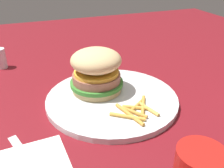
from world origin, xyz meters
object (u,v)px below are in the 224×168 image
at_px(plate, 112,99).
at_px(napkin, 32,166).
at_px(salt_shaker, 1,58).
at_px(fries_pile, 136,110).
at_px(sandwich, 96,70).
at_px(fork, 32,165).

distance_m(plate, napkin, 0.22).
relative_size(napkin, salt_shaker, 2.00).
height_order(plate, fries_pile, fries_pile).
xyz_separation_m(plate, sandwich, (0.04, 0.02, 0.05)).
relative_size(plate, fork, 1.64).
relative_size(fries_pile, salt_shaker, 1.70).
xyz_separation_m(fries_pile, salt_shaker, (0.34, 0.24, 0.01)).
bearing_deg(sandwich, napkin, 137.69).
relative_size(napkin, fork, 0.65).
xyz_separation_m(sandwich, fries_pile, (-0.11, -0.04, -0.04)).
height_order(fries_pile, napkin, fries_pile).
bearing_deg(plate, fries_pile, -162.07).
bearing_deg(salt_shaker, napkin, -173.88).
distance_m(sandwich, fork, 0.24).
relative_size(sandwich, salt_shaker, 2.11).
bearing_deg(fries_pile, fork, 107.56).
distance_m(fork, salt_shaker, 0.41).
relative_size(fries_pile, napkin, 0.85).
bearing_deg(fork, salt_shaker, 6.17).
relative_size(sandwich, fork, 0.69).
height_order(sandwich, fork, sandwich).
xyz_separation_m(plate, fork, (-0.13, 0.18, -0.00)).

